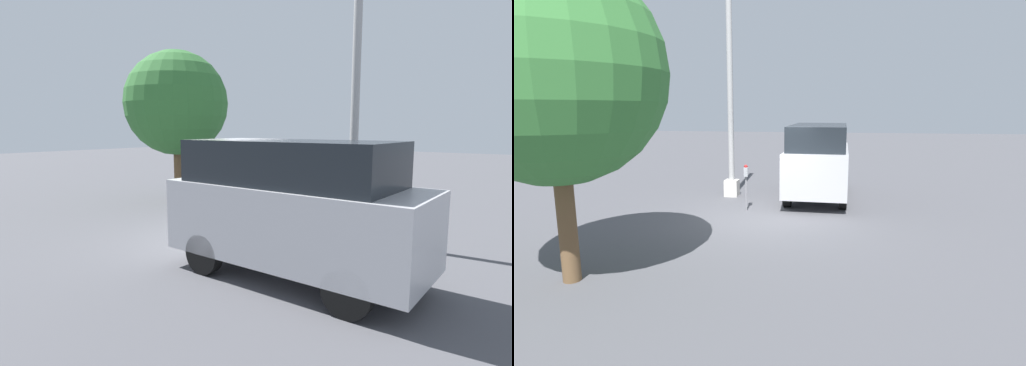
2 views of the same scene
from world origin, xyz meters
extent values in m
plane|color=#4C4C51|center=(0.00, 0.00, 0.00)|extent=(80.00, 80.00, 0.00)
cylinder|color=gray|center=(0.68, 0.60, 0.50)|extent=(0.05, 0.05, 1.00)
cube|color=gray|center=(0.68, 0.60, 1.13)|extent=(0.21, 0.14, 0.26)
sphere|color=maroon|center=(0.68, 0.60, 1.28)|extent=(0.11, 0.11, 0.11)
cylinder|color=gray|center=(8.30, 0.39, 0.50)|extent=(0.05, 0.05, 1.00)
cube|color=gray|center=(8.30, 0.39, 1.13)|extent=(0.21, 0.14, 0.26)
sphere|color=#14662D|center=(8.30, 0.39, 1.29)|extent=(0.11, 0.11, 0.11)
cube|color=beige|center=(2.52, 1.51, 0.28)|extent=(0.44, 0.44, 0.55)
cylinder|color=#9E9E9E|center=(2.52, 1.51, 3.68)|extent=(0.19, 0.19, 6.27)
cube|color=#B2B2B7|center=(2.72, -1.36, 1.01)|extent=(4.51, 1.93, 1.28)
cube|color=black|center=(2.61, -1.36, 2.02)|extent=(3.61, 1.77, 0.74)
cube|color=orange|center=(4.92, -0.79, 0.52)|extent=(0.08, 0.12, 0.20)
cylinder|color=black|center=(4.12, -0.57, 0.37)|extent=(0.74, 0.24, 0.74)
cylinder|color=black|center=(4.09, -2.20, 0.37)|extent=(0.74, 0.24, 0.74)
cylinder|color=black|center=(1.34, -0.52, 0.37)|extent=(0.74, 0.24, 0.74)
cylinder|color=black|center=(1.32, -2.15, 0.37)|extent=(0.74, 0.24, 0.74)
cylinder|color=brown|center=(-4.48, 2.49, 1.11)|extent=(0.30, 0.30, 2.21)
sphere|color=#337033|center=(-4.48, 2.49, 3.47)|extent=(3.59, 3.59, 3.59)
camera|label=1|loc=(6.22, -7.12, 2.60)|focal=28.00mm
camera|label=2|loc=(-10.25, -1.90, 2.90)|focal=28.00mm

